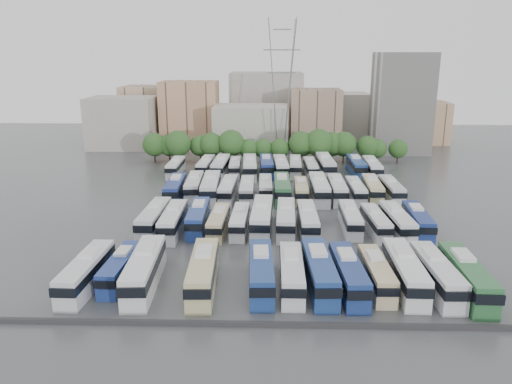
{
  "coord_description": "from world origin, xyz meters",
  "views": [
    {
      "loc": [
        -0.73,
        -76.6,
        26.05
      ],
      "look_at": [
        -3.06,
        5.24,
        3.0
      ],
      "focal_mm": 35.0,
      "sensor_mm": 36.0,
      "label": 1
    }
  ],
  "objects_px": {
    "bus_r0_s11": "(405,271)",
    "bus_r2_s13": "(391,189)",
    "bus_r3_s0": "(176,167)",
    "bus_r0_s6": "(261,271)",
    "bus_r0_s1": "(121,268)",
    "bus_r2_s1": "(175,188)",
    "bus_r3_s7": "(281,167)",
    "electricity_pylon": "(281,83)",
    "bus_r1_s10": "(350,219)",
    "bus_r0_s10": "(376,273)",
    "bus_r3_s2": "(206,166)",
    "bus_r1_s1": "(154,218)",
    "bus_r2_s6": "(266,187)",
    "bus_r0_s12": "(436,274)",
    "bus_r1_s4": "(219,222)",
    "bus_r1_s13": "(418,221)",
    "bus_r0_s2": "(144,269)",
    "bus_r3_s12": "(356,166)",
    "bus_r3_s8": "(295,166)",
    "bus_r1_s11": "(376,222)",
    "bus_r2_s3": "(211,187)",
    "bus_r1_s7": "(286,219)",
    "bus_r3_s5": "(250,167)",
    "bus_r1_s12": "(397,222)",
    "bus_r3_s4": "(235,167)",
    "bus_r1_s3": "(198,217)",
    "bus_r2_s7": "(282,188)",
    "bus_r0_s9": "(348,274)",
    "bus_r3_s13": "(372,168)",
    "bus_r3_s6": "(266,166)",
    "bus_r2_s12": "(372,188)",
    "bus_r0_s8": "(319,271)",
    "bus_r3_s10": "(325,165)",
    "bus_r0_s0": "(86,272)",
    "bus_r2_s2": "(194,186)",
    "bus_r0_s13": "(466,276)",
    "bus_r1_s2": "(173,220)",
    "bus_r2_s4": "(228,190)",
    "bus_r1_s5": "(240,221)",
    "bus_r1_s6": "(262,217)",
    "bus_r0_s7": "(292,273)",
    "bus_r2_s10": "(337,189)",
    "bus_r2_s8": "(301,190)",
    "bus_r2_s5": "(247,190)",
    "apartment_tower": "(401,103)",
    "bus_r3_s9": "(311,167)",
    "bus_r1_s8": "(308,220)"
  },
  "relations": [
    {
      "from": "bus_r2_s13",
      "to": "bus_r3_s7",
      "type": "xyz_separation_m",
      "value": [
        -19.88,
        17.45,
        0.15
      ]
    },
    {
      "from": "bus_r1_s12",
      "to": "bus_r2_s5",
      "type": "distance_m",
      "value": 28.72
    },
    {
      "from": "bus_r0_s7",
      "to": "bus_r3_s6",
      "type": "bearing_deg",
      "value": 93.74
    },
    {
      "from": "bus_r2_s3",
      "to": "bus_r3_s7",
      "type": "xyz_separation_m",
      "value": [
        13.22,
        17.93,
        -0.14
      ]
    },
    {
      "from": "bus_r3_s8",
      "to": "bus_r1_s5",
      "type": "bearing_deg",
      "value": -103.27
    },
    {
      "from": "bus_r0_s8",
      "to": "bus_r1_s10",
      "type": "height_order",
      "value": "bus_r0_s8"
    },
    {
      "from": "bus_r0_s13",
      "to": "bus_r1_s2",
      "type": "bearing_deg",
      "value": 154.71
    },
    {
      "from": "bus_r0_s2",
      "to": "bus_r2_s6",
      "type": "xyz_separation_m",
      "value": [
        13.5,
        37.64,
        -0.4
      ]
    },
    {
      "from": "bus_r0_s10",
      "to": "bus_r2_s1",
      "type": "distance_m",
      "value": 45.92
    },
    {
      "from": "bus_r3_s10",
      "to": "bus_r0_s0",
      "type": "bearing_deg",
      "value": -122.62
    },
    {
      "from": "bus_r1_s12",
      "to": "bus_r3_s4",
      "type": "xyz_separation_m",
      "value": [
        -26.54,
        36.69,
        -0.2
      ]
    },
    {
      "from": "bus_r0_s1",
      "to": "bus_r1_s4",
      "type": "height_order",
      "value": "bus_r1_s4"
    },
    {
      "from": "bus_r0_s1",
      "to": "bus_r2_s1",
      "type": "relative_size",
      "value": 0.87
    },
    {
      "from": "bus_r1_s4",
      "to": "bus_r1_s13",
      "type": "distance_m",
      "value": 29.72
    },
    {
      "from": "bus_r1_s10",
      "to": "bus_r2_s2",
      "type": "relative_size",
      "value": 0.9
    },
    {
      "from": "bus_r2_s10",
      "to": "bus_r3_s13",
      "type": "xyz_separation_m",
      "value": [
        9.81,
        17.65,
        0.01
      ]
    },
    {
      "from": "bus_r2_s13",
      "to": "bus_r1_s10",
      "type": "bearing_deg",
      "value": -122.0
    },
    {
      "from": "bus_r0_s1",
      "to": "bus_r1_s11",
      "type": "distance_m",
      "value": 37.39
    },
    {
      "from": "bus_r2_s6",
      "to": "bus_r3_s5",
      "type": "distance_m",
      "value": 16.2
    },
    {
      "from": "apartment_tower",
      "to": "bus_r1_s3",
      "type": "height_order",
      "value": "apartment_tower"
    },
    {
      "from": "bus_r1_s4",
      "to": "bus_r1_s10",
      "type": "bearing_deg",
      "value": 7.4
    },
    {
      "from": "electricity_pylon",
      "to": "bus_r0_s6",
      "type": "height_order",
      "value": "electricity_pylon"
    },
    {
      "from": "bus_r0_s11",
      "to": "bus_r2_s8",
      "type": "relative_size",
      "value": 1.2
    },
    {
      "from": "bus_r1_s8",
      "to": "bus_r3_s0",
      "type": "distance_m",
      "value": 44.3
    },
    {
      "from": "bus_r3_s0",
      "to": "bus_r3_s8",
      "type": "relative_size",
      "value": 0.97
    },
    {
      "from": "bus_r3_s2",
      "to": "bus_r1_s1",
      "type": "bearing_deg",
      "value": -92.51
    },
    {
      "from": "bus_r2_s6",
      "to": "bus_r0_s12",
      "type": "bearing_deg",
      "value": -63.38
    },
    {
      "from": "bus_r1_s6",
      "to": "bus_r0_s7",
      "type": "bearing_deg",
      "value": -77.09
    },
    {
      "from": "bus_r3_s9",
      "to": "bus_r1_s10",
      "type": "bearing_deg",
      "value": -86.31
    },
    {
      "from": "bus_r0_s2",
      "to": "bus_r3_s12",
      "type": "bearing_deg",
      "value": 56.04
    },
    {
      "from": "bus_r1_s5",
      "to": "bus_r3_s4",
      "type": "height_order",
      "value": "bus_r1_s5"
    },
    {
      "from": "bus_r1_s13",
      "to": "bus_r2_s10",
      "type": "relative_size",
      "value": 0.95
    },
    {
      "from": "bus_r1_s3",
      "to": "bus_r2_s7",
      "type": "bearing_deg",
      "value": 49.71
    },
    {
      "from": "bus_r0_s9",
      "to": "bus_r0_s13",
      "type": "relative_size",
      "value": 0.95
    },
    {
      "from": "bus_r3_s0",
      "to": "bus_r0_s6",
      "type": "bearing_deg",
      "value": -69.43
    },
    {
      "from": "bus_r3_s8",
      "to": "bus_r1_s11",
      "type": "bearing_deg",
      "value": -72.68
    },
    {
      "from": "bus_r1_s3",
      "to": "bus_r2_s12",
      "type": "distance_m",
      "value": 34.5
    },
    {
      "from": "bus_r0_s8",
      "to": "bus_r1_s10",
      "type": "bearing_deg",
      "value": 68.82
    },
    {
      "from": "bus_r1_s11",
      "to": "bus_r3_s4",
      "type": "relative_size",
      "value": 1.02
    },
    {
      "from": "bus_r1_s7",
      "to": "bus_r3_s5",
      "type": "height_order",
      "value": "bus_r3_s5"
    },
    {
      "from": "bus_r0_s11",
      "to": "bus_r2_s13",
      "type": "bearing_deg",
      "value": 80.54
    },
    {
      "from": "bus_r0_s9",
      "to": "bus_r0_s10",
      "type": "relative_size",
      "value": 1.11
    },
    {
      "from": "bus_r1_s3",
      "to": "bus_r0_s8",
      "type": "bearing_deg",
      "value": -50.68
    },
    {
      "from": "bus_r2_s4",
      "to": "bus_r2_s12",
      "type": "height_order",
      "value": "bus_r2_s12"
    },
    {
      "from": "bus_r3_s2",
      "to": "bus_r3_s7",
      "type": "relative_size",
      "value": 0.93
    },
    {
      "from": "bus_r1_s12",
      "to": "bus_r2_s3",
      "type": "bearing_deg",
      "value": 146.71
    },
    {
      "from": "bus_r3_s13",
      "to": "bus_r3_s6",
      "type": "bearing_deg",
      "value": 178.15
    },
    {
      "from": "electricity_pylon",
      "to": "bus_r3_s0",
      "type": "distance_m",
      "value": 35.39
    },
    {
      "from": "electricity_pylon",
      "to": "bus_r1_s7",
      "type": "bearing_deg",
      "value": -90.27
    },
    {
      "from": "electricity_pylon",
      "to": "bus_r1_s10",
      "type": "xyz_separation_m",
      "value": [
        9.51,
        -54.7,
        -16.92
      ]
    }
  ]
}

